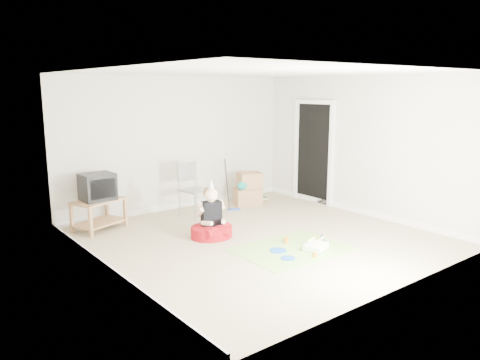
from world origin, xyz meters
TOP-DOWN VIEW (x-y plane):
  - ground at (0.00, 0.00)m, footprint 5.00×5.00m
  - doorway_recess at (2.48, 1.20)m, footprint 0.02×0.90m
  - tv_stand at (-1.85, 2.05)m, footprint 0.95×0.77m
  - crt_tv at (-1.85, 2.05)m, footprint 0.55×0.46m
  - folding_chair at (-0.12, 1.72)m, footprint 0.56×0.54m
  - cardboard_boxes at (1.22, 1.82)m, footprint 0.65×0.56m
  - floor_mop at (0.72, 1.65)m, footprint 0.26×0.32m
  - book_pile at (1.63, 1.89)m, footprint 0.29×0.32m
  - seated_woman at (-0.60, 0.51)m, footprint 0.81×0.81m
  - party_mat at (0.03, -0.71)m, footprint 1.67×1.22m
  - birthday_cake at (0.28, -0.95)m, footprint 0.42×0.37m
  - blue_plate_near at (-0.20, -0.64)m, footprint 0.28×0.28m
  - blue_plate_far at (-0.30, -0.96)m, footprint 0.25×0.25m
  - orange_cup_near at (0.14, -0.45)m, footprint 0.10×0.10m
  - orange_cup_far at (0.04, -1.15)m, footprint 0.08×0.08m
  - blue_party_hat at (0.57, -0.80)m, footprint 0.12×0.12m

SIDE VIEW (x-z plane):
  - ground at x=0.00m, z-range 0.00..0.00m
  - party_mat at x=0.03m, z-range 0.00..0.01m
  - blue_plate_far at x=-0.30m, z-range 0.01..0.02m
  - blue_plate_near at x=-0.20m, z-range 0.01..0.02m
  - orange_cup_far at x=0.04m, z-range 0.01..0.08m
  - birthday_cake at x=0.28m, z-range -0.03..0.13m
  - orange_cup_near at x=0.14m, z-range 0.01..0.10m
  - book_pile at x=1.63m, z-range 0.00..0.11m
  - blue_party_hat at x=0.57m, z-range 0.01..0.17m
  - seated_woman at x=-0.60m, z-range -0.28..0.70m
  - floor_mop at x=0.72m, z-range -0.23..0.76m
  - tv_stand at x=-1.85m, z-range 0.04..0.56m
  - cardboard_boxes at x=1.22m, z-range -0.01..0.65m
  - folding_chair at x=-0.12m, z-range -0.01..1.04m
  - crt_tv at x=-1.85m, z-range 0.51..0.97m
  - doorway_recess at x=2.48m, z-range 0.00..2.05m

